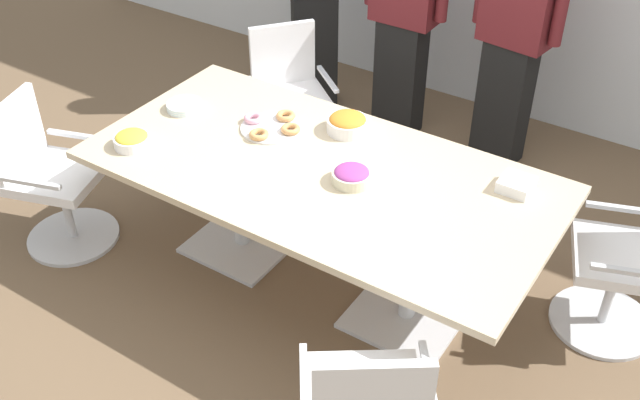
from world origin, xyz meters
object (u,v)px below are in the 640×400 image
object	(u,v)px
snack_bowl_candy_mix	(352,175)
donut_platter	(272,126)
person_standing_2	(515,30)
plate_stack	(184,106)
office_chair_2	(630,267)
napkin_pile	(516,185)
person_standing_1	(405,10)
conference_table	(320,188)
office_chair_0	(52,182)
snack_bowl_chips_orange	(348,123)
snack_bowl_chips_yellow	(132,139)
office_chair_3	(290,104)

from	to	relation	value
snack_bowl_candy_mix	donut_platter	world-z (taller)	snack_bowl_candy_mix
person_standing_2	plate_stack	distance (m)	2.11
office_chair_2	napkin_pile	bearing A→B (deg)	86.35
plate_stack	person_standing_1	bearing A→B (deg)	70.93
person_standing_1	conference_table	bearing A→B (deg)	104.45
office_chair_2	napkin_pile	size ratio (longest dim) A/B	5.84
person_standing_1	donut_platter	xyz separation A→B (m)	(-0.01, -1.49, -0.15)
office_chair_0	snack_bowl_chips_orange	xyz separation A→B (m)	(1.41, 0.92, 0.39)
conference_table	snack_bowl_chips_orange	xyz separation A→B (m)	(-0.07, 0.38, 0.18)
office_chair_2	plate_stack	xyz separation A→B (m)	(-2.46, -0.46, 0.37)
snack_bowl_chips_yellow	snack_bowl_candy_mix	distance (m)	1.19
person_standing_2	snack_bowl_chips_orange	distance (m)	1.40
person_standing_1	snack_bowl_chips_orange	world-z (taller)	person_standing_1
donut_platter	napkin_pile	bearing A→B (deg)	8.18
conference_table	snack_bowl_chips_orange	bearing A→B (deg)	100.81
person_standing_1	napkin_pile	distance (m)	1.86
person_standing_1	person_standing_2	distance (m)	0.76
office_chair_3	snack_bowl_chips_yellow	bearing A→B (deg)	34.76
plate_stack	snack_bowl_candy_mix	bearing A→B (deg)	-4.42
office_chair_0	donut_platter	bearing A→B (deg)	105.75
office_chair_3	napkin_pile	distance (m)	1.88
office_chair_2	donut_platter	distance (m)	1.98
office_chair_2	snack_bowl_chips_orange	size ratio (longest dim) A/B	4.02
conference_table	person_standing_1	size ratio (longest dim) A/B	1.37
conference_table	snack_bowl_candy_mix	distance (m)	0.26
person_standing_1	snack_bowl_candy_mix	world-z (taller)	person_standing_1
office_chair_2	snack_bowl_chips_orange	xyz separation A→B (m)	(-1.56, -0.15, 0.39)
office_chair_3	snack_bowl_candy_mix	size ratio (longest dim) A/B	4.61
office_chair_3	snack_bowl_chips_yellow	distance (m)	1.37
office_chair_0	napkin_pile	bearing A→B (deg)	92.48
person_standing_2	snack_bowl_chips_yellow	distance (m)	2.45
person_standing_2	plate_stack	world-z (taller)	person_standing_2
snack_bowl_chips_orange	napkin_pile	distance (m)	0.97
snack_bowl_chips_yellow	snack_bowl_candy_mix	bearing A→B (deg)	17.19
office_chair_3	snack_bowl_candy_mix	distance (m)	1.48
office_chair_0	person_standing_2	bearing A→B (deg)	122.82
snack_bowl_chips_yellow	snack_bowl_candy_mix	world-z (taller)	snack_bowl_candy_mix
conference_table	snack_bowl_chips_orange	world-z (taller)	snack_bowl_chips_orange
conference_table	person_standing_1	bearing A→B (deg)	104.11
plate_stack	napkin_pile	bearing A→B (deg)	8.88
office_chair_0	snack_bowl_chips_orange	world-z (taller)	office_chair_0
donut_platter	snack_bowl_chips_yellow	bearing A→B (deg)	-133.23
person_standing_2	snack_bowl_chips_yellow	xyz separation A→B (m)	(-1.28, -2.09, -0.15)
office_chair_3	person_standing_2	world-z (taller)	person_standing_2
person_standing_1	person_standing_2	xyz separation A→B (m)	(0.75, 0.05, 0.02)
office_chair_3	person_standing_1	distance (m)	0.99
office_chair_0	snack_bowl_chips_yellow	size ratio (longest dim) A/B	4.71
person_standing_1	person_standing_2	bearing A→B (deg)	-175.80
office_chair_3	plate_stack	distance (m)	0.95
plate_stack	office_chair_3	bearing A→B (deg)	82.59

